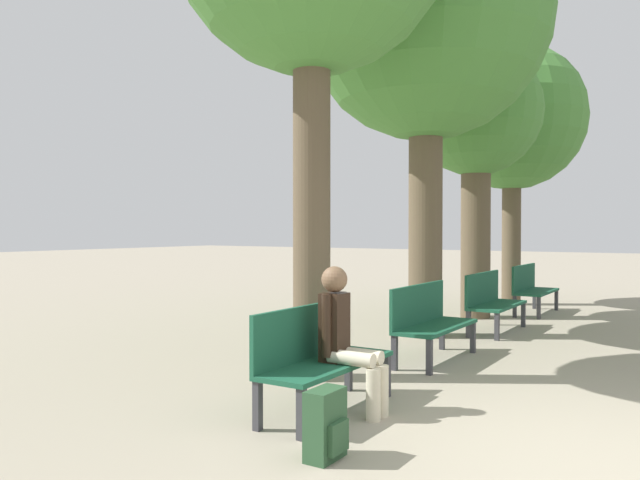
% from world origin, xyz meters
% --- Properties ---
extents(ground_plane, '(80.00, 80.00, 0.00)m').
position_xyz_m(ground_plane, '(0.00, 0.00, 0.00)').
color(ground_plane, gray).
extents(bench_row_0, '(0.50, 1.51, 0.90)m').
position_xyz_m(bench_row_0, '(-2.20, 0.19, 0.50)').
color(bench_row_0, '#195138').
rests_on(bench_row_0, ground_plane).
extents(bench_row_1, '(0.50, 1.51, 0.90)m').
position_xyz_m(bench_row_1, '(-2.20, 2.63, 0.50)').
color(bench_row_1, '#195138').
rests_on(bench_row_1, ground_plane).
extents(bench_row_2, '(0.50, 1.51, 0.90)m').
position_xyz_m(bench_row_2, '(-2.20, 5.07, 0.50)').
color(bench_row_2, '#195138').
rests_on(bench_row_2, ground_plane).
extents(bench_row_3, '(0.50, 1.51, 0.90)m').
position_xyz_m(bench_row_3, '(-2.20, 7.50, 0.50)').
color(bench_row_3, '#195138').
rests_on(bench_row_3, ground_plane).
extents(tree_row_1, '(3.59, 3.59, 6.45)m').
position_xyz_m(tree_row_1, '(-2.90, 4.17, 4.60)').
color(tree_row_1, brown).
rests_on(tree_row_1, ground_plane).
extents(tree_row_2, '(2.29, 2.29, 4.79)m').
position_xyz_m(tree_row_2, '(-2.90, 6.43, 3.51)').
color(tree_row_2, brown).
rests_on(tree_row_2, ground_plane).
extents(tree_row_3, '(2.99, 2.99, 5.36)m').
position_xyz_m(tree_row_3, '(-2.90, 8.70, 3.83)').
color(tree_row_3, brown).
rests_on(tree_row_3, ground_plane).
extents(person_seated, '(0.59, 0.33, 1.25)m').
position_xyz_m(person_seated, '(-1.97, 0.25, 0.66)').
color(person_seated, beige).
rests_on(person_seated, ground_plane).
extents(backpack, '(0.21, 0.31, 0.48)m').
position_xyz_m(backpack, '(-1.54, -0.75, 0.23)').
color(backpack, '#284C2D').
rests_on(backpack, ground_plane).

